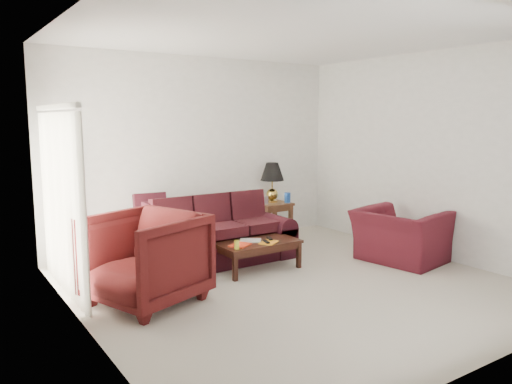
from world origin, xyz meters
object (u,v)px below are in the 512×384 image
Objects in this scene: armchair_right at (400,236)px; coffee_table at (258,256)px; floor_lamp at (73,204)px; armchair_left at (145,259)px; sofa at (218,232)px; end_table at (272,220)px.

armchair_right reaches higher than coffee_table.
armchair_right is 1.03× the size of coffee_table.
floor_lamp is at bearing 50.96° from armchair_right.
coffee_table is (2.04, -1.43, -0.70)m from floor_lamp.
armchair_left is at bearing -147.13° from coffee_table.
armchair_left is 1.79m from coffee_table.
sofa is 1.97× the size of armchair_left.
floor_lamp is (-1.76, 0.82, 0.44)m from sofa.
armchair_right is at bearing -30.23° from sofa.
sofa is at bearing -152.02° from end_table.
sofa is at bearing 103.29° from armchair_left.
floor_lamp is (-3.26, 0.03, 0.59)m from end_table.
armchair_left is at bearing -79.96° from floor_lamp.
sofa is 1.97× the size of coffee_table.
end_table is 1.87m from coffee_table.
sofa reaches higher than end_table.
sofa is at bearing 136.72° from coffee_table.
armchair_left is (-2.95, -1.74, 0.20)m from end_table.
armchair_right is at bearing 63.02° from armchair_left.
sofa is 3.59× the size of end_table.
sofa is 1.71m from end_table.
sofa reaches higher than armchair_right.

